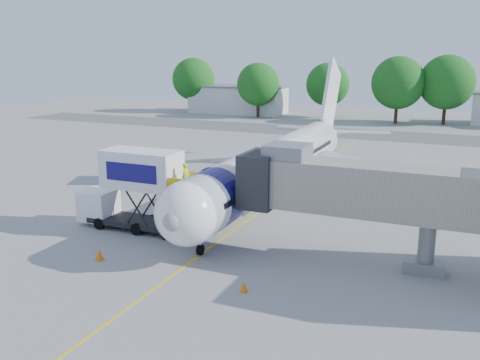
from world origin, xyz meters
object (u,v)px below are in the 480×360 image
at_px(aircraft, 278,164).
at_px(ground_tug, 88,284).
at_px(jet_bridge, 346,188).
at_px(catering_hiloader, 134,190).

xyz_separation_m(aircraft, ground_tug, (-2.36, -20.92, -2.18)).
height_order(aircraft, jet_bridge, aircraft).
height_order(jet_bridge, catering_hiloader, jet_bridge).
xyz_separation_m(aircraft, jet_bridge, (7.99, -11.12, 1.39)).
bearing_deg(jet_bridge, ground_tug, -136.56).
distance_m(jet_bridge, catering_hiloader, 14.34).
bearing_deg(aircraft, catering_hiloader, -119.38).
bearing_deg(jet_bridge, aircraft, 125.70).
distance_m(aircraft, jet_bridge, 13.77).
height_order(aircraft, ground_tug, aircraft).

